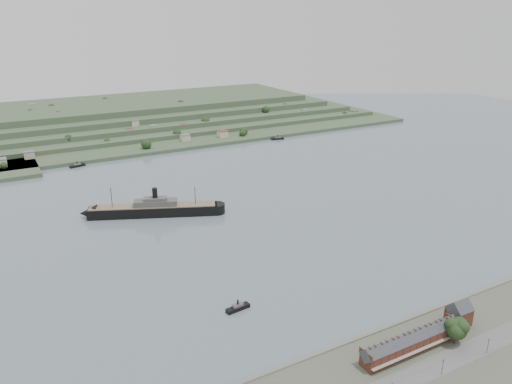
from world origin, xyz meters
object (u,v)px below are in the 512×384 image
tugboat (238,307)px  fig_tree (458,328)px  steamship (150,209)px  gabled_building (459,313)px  terrace_row (411,342)px

tugboat → fig_tree: bearing=-45.7°
fig_tree → tugboat: bearing=134.3°
steamship → tugboat: steamship is taller
gabled_building → steamship: steamship is taller
fig_tree → steamship: bearing=108.3°
gabled_building → tugboat: size_ratio=1.00×
terrace_row → gabled_building: size_ratio=3.95×
gabled_building → terrace_row: bearing=-173.9°
tugboat → fig_tree: 111.21m
terrace_row → steamship: 232.54m
steamship → fig_tree: (77.13, -233.07, 5.33)m
terrace_row → steamship: steamship is taller
steamship → gabled_building: bearing=-67.7°
terrace_row → fig_tree: fig_tree is taller
steamship → terrace_row: bearing=-76.7°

